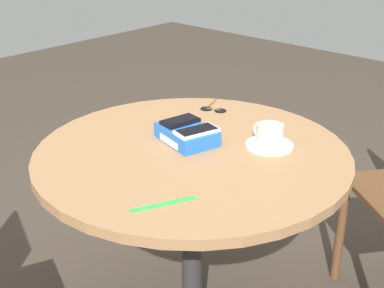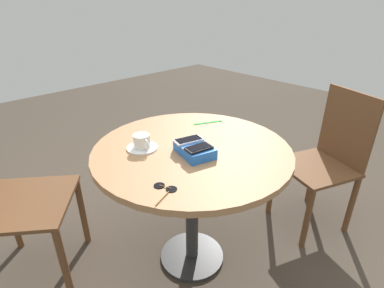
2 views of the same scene
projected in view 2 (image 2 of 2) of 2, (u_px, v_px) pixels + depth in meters
name	position (u px, v px, depth m)	size (l,w,h in m)	color
ground_plane	(192.00, 256.00, 1.79)	(8.00, 8.00, 0.00)	#42382D
round_table	(192.00, 166.00, 1.51)	(0.97, 0.97, 0.73)	#2D2D2D
phone_box	(195.00, 150.00, 1.39)	(0.22, 0.18, 0.05)	blue
phone_black	(199.00, 148.00, 1.34)	(0.09, 0.13, 0.01)	black
phone_white	(189.00, 140.00, 1.42)	(0.10, 0.15, 0.01)	silver
saucer	(142.00, 148.00, 1.45)	(0.15, 0.15, 0.01)	white
coffee_cup	(142.00, 141.00, 1.44)	(0.11, 0.08, 0.06)	white
lanyard_strap	(208.00, 123.00, 1.75)	(0.18, 0.02, 0.00)	green
sunglasses	(165.00, 188.00, 1.15)	(0.12, 0.13, 0.01)	black
chair_near_window	(6.00, 199.00, 1.47)	(0.63, 0.63, 0.95)	brown
chair_far_side	(325.00, 161.00, 1.89)	(0.51, 0.51, 0.90)	brown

